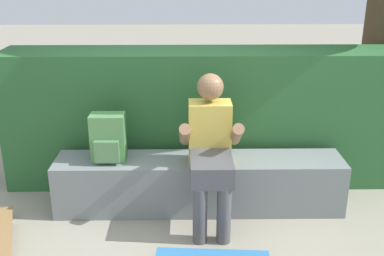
% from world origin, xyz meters
% --- Properties ---
extents(ground_plane, '(24.00, 24.00, 0.00)m').
position_xyz_m(ground_plane, '(0.00, 0.00, 0.00)').
color(ground_plane, gray).
extents(bench_main, '(2.43, 0.43, 0.46)m').
position_xyz_m(bench_main, '(0.00, 0.28, 0.23)').
color(bench_main, slate).
rests_on(bench_main, ground).
extents(person_skater, '(0.49, 0.62, 1.21)m').
position_xyz_m(person_skater, '(0.08, 0.07, 0.66)').
color(person_skater, gold).
rests_on(person_skater, ground).
extents(backpack_on_bench, '(0.28, 0.23, 0.40)m').
position_xyz_m(backpack_on_bench, '(-0.75, 0.27, 0.65)').
color(backpack_on_bench, '#51894C').
rests_on(backpack_on_bench, bench_main).
extents(hedge_row, '(4.35, 0.56, 1.27)m').
position_xyz_m(hedge_row, '(0.39, 0.86, 0.63)').
color(hedge_row, '#2A5D2F').
rests_on(hedge_row, ground).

